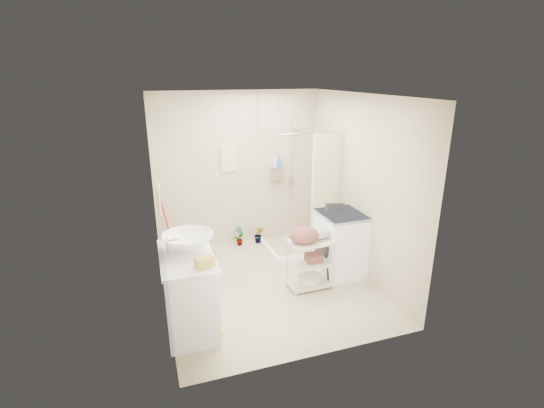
% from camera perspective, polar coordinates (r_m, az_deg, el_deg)
% --- Properties ---
extents(floor, '(3.20, 3.20, 0.00)m').
position_cam_1_polar(floor, '(5.73, -0.66, -11.43)').
color(floor, '#C3B692').
rests_on(floor, ground).
extents(ceiling, '(2.80, 3.20, 0.04)m').
position_cam_1_polar(ceiling, '(4.97, -0.78, 15.51)').
color(ceiling, silver).
rests_on(ceiling, ground).
extents(wall_back, '(2.80, 0.04, 2.60)m').
position_cam_1_polar(wall_back, '(6.69, -4.96, 4.95)').
color(wall_back, '#C3B397').
rests_on(wall_back, ground).
extents(wall_front, '(2.80, 0.04, 2.60)m').
position_cam_1_polar(wall_front, '(3.81, 6.76, -5.76)').
color(wall_front, '#C3B397').
rests_on(wall_front, ground).
extents(wall_left, '(0.04, 3.20, 2.60)m').
position_cam_1_polar(wall_left, '(4.98, -16.23, -0.51)').
color(wall_left, '#C3B397').
rests_on(wall_left, ground).
extents(wall_right, '(0.04, 3.20, 2.60)m').
position_cam_1_polar(wall_right, '(5.77, 12.63, 2.37)').
color(wall_right, '#C3B397').
rests_on(wall_right, ground).
extents(vanity, '(0.60, 1.06, 0.93)m').
position_cam_1_polar(vanity, '(4.75, -11.93, -12.22)').
color(vanity, white).
rests_on(vanity, ground).
extents(sink, '(0.63, 0.63, 0.20)m').
position_cam_1_polar(sink, '(4.59, -12.07, -5.44)').
color(sink, white).
rests_on(sink, vanity).
extents(counter_basket, '(0.22, 0.19, 0.10)m').
position_cam_1_polar(counter_basket, '(4.22, -9.74, -8.28)').
color(counter_basket, gold).
rests_on(counter_basket, vanity).
extents(floor_basket, '(0.25, 0.19, 0.13)m').
position_cam_1_polar(floor_basket, '(4.73, -8.33, -17.87)').
color(floor_basket, yellow).
rests_on(floor_basket, ground).
extents(toilet, '(0.71, 0.43, 0.70)m').
position_cam_1_polar(toilet, '(5.74, -12.01, -7.84)').
color(toilet, silver).
rests_on(toilet, ground).
extents(mop, '(0.13, 0.13, 1.19)m').
position_cam_1_polar(mop, '(6.60, -15.47, -2.30)').
color(mop, '#A50D1E').
rests_on(mop, ground).
extents(potted_plant_a, '(0.22, 0.21, 0.35)m').
position_cam_1_polar(potted_plant_a, '(6.85, -4.76, -4.64)').
color(potted_plant_a, brown).
rests_on(potted_plant_a, ground).
extents(potted_plant_b, '(0.21, 0.19, 0.31)m').
position_cam_1_polar(potted_plant_b, '(6.94, -1.91, -4.46)').
color(potted_plant_b, '#974522').
rests_on(potted_plant_b, ground).
extents(hanging_towel, '(0.28, 0.03, 0.42)m').
position_cam_1_polar(hanging_towel, '(6.60, -6.24, 6.49)').
color(hanging_towel, beige).
rests_on(hanging_towel, wall_back).
extents(towel_ring, '(0.04, 0.22, 0.34)m').
position_cam_1_polar(towel_ring, '(4.74, -16.04, 0.71)').
color(towel_ring, '#DBC886').
rests_on(towel_ring, wall_left).
extents(tp_holder, '(0.08, 0.12, 0.14)m').
position_cam_1_polar(tp_holder, '(5.24, -15.26, -6.31)').
color(tp_holder, white).
rests_on(tp_holder, wall_left).
extents(shower, '(1.10, 1.10, 2.10)m').
position_cam_1_polar(shower, '(6.50, 3.57, 2.30)').
color(shower, white).
rests_on(shower, ground).
extents(shampoo_bottle_a, '(0.12, 0.12, 0.24)m').
position_cam_1_polar(shampoo_bottle_a, '(6.78, 0.48, 6.41)').
color(shampoo_bottle_a, silver).
rests_on(shampoo_bottle_a, shower).
extents(shampoo_bottle_b, '(0.10, 0.10, 0.19)m').
position_cam_1_polar(shampoo_bottle_b, '(6.77, 0.98, 6.18)').
color(shampoo_bottle_b, '#3A5FB3').
rests_on(shampoo_bottle_b, shower).
extents(washing_machine, '(0.65, 0.68, 0.95)m').
position_cam_1_polar(washing_machine, '(5.90, 10.08, -5.66)').
color(washing_machine, white).
rests_on(washing_machine, ground).
extents(laundry_rack, '(0.62, 0.37, 0.84)m').
position_cam_1_polar(laundry_rack, '(5.49, 5.58, -8.01)').
color(laundry_rack, beige).
rests_on(laundry_rack, ground).
extents(ironing_board, '(0.33, 0.14, 1.13)m').
position_cam_1_polar(ironing_board, '(5.75, 9.22, -5.29)').
color(ironing_board, black).
rests_on(ironing_board, ground).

